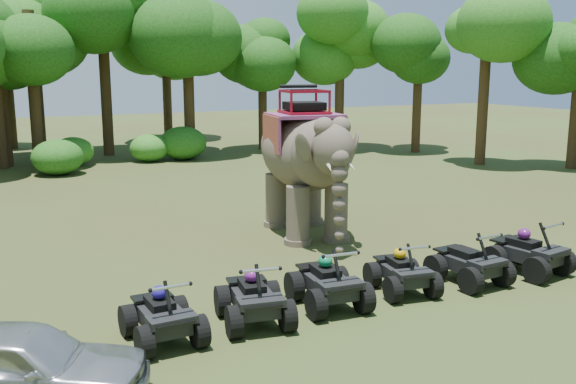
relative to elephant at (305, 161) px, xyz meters
name	(u,v)px	position (x,y,z in m)	size (l,w,h in m)	color
ground	(311,281)	(-1.90, -3.93, -2.17)	(110.00, 110.00, 0.00)	#47381E
elephant	(305,161)	(0.00, 0.00, 0.00)	(2.28, 5.17, 4.34)	#50413A
parked_car	(18,366)	(-8.36, -6.98, -1.53)	(1.51, 3.76, 1.28)	silver
atv_0	(162,309)	(-5.86, -5.66, -1.55)	(1.22, 1.67, 1.24)	black
atv_1	(254,291)	(-4.05, -5.61, -1.53)	(1.27, 1.74, 1.29)	black
atv_2	(328,276)	(-2.33, -5.48, -1.51)	(1.30, 1.78, 1.32)	black
atv_3	(402,266)	(-0.45, -5.46, -1.58)	(1.17, 1.61, 1.19)	black
atv_4	(469,256)	(1.30, -5.63, -1.54)	(1.24, 1.70, 1.26)	black
atv_5	(529,246)	(3.09, -5.70, -1.51)	(1.31, 1.79, 1.33)	black
tree_0	(105,68)	(-1.90, 20.04, 2.62)	(6.72, 6.72, 9.59)	#195114
tree_1	(188,66)	(2.20, 17.99, 2.72)	(6.85, 6.85, 9.79)	#195114
tree_2	(262,89)	(6.95, 18.68, 1.39)	(4.98, 4.98, 7.12)	#195114
tree_3	(340,79)	(11.06, 16.69, 1.98)	(5.82, 5.82, 8.31)	#195114
tree_4	(417,92)	(14.34, 13.51, 1.28)	(4.84, 4.84, 6.91)	#195114
tree_5	(484,91)	(14.34, 8.19, 1.52)	(5.17, 5.17, 7.39)	#195114
tree_30	(33,81)	(-5.84, 17.25, 2.01)	(5.86, 5.86, 8.37)	#195114
tree_36	(36,74)	(-5.30, 21.48, 2.29)	(6.25, 6.25, 8.92)	#195114
tree_40	(166,72)	(3.09, 25.56, 2.36)	(6.35, 6.35, 9.07)	#195114
tree_41	(9,86)	(-6.54, 25.50, 1.57)	(5.24, 5.24, 7.48)	#195114
tree_42	(2,91)	(-7.22, 18.09, 1.52)	(5.17, 5.17, 7.38)	#195114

